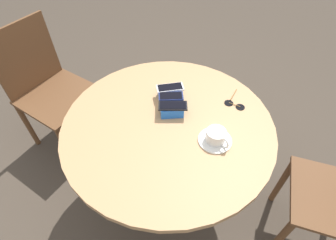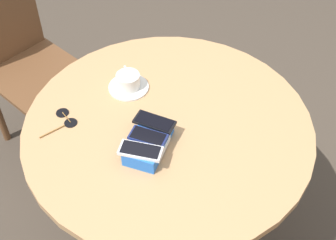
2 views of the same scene
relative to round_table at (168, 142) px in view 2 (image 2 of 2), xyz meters
The scene contains 10 objects.
ground_plane 0.61m from the round_table, ahead, with size 8.00×8.00×0.00m, color #42382D.
round_table is the anchor object (origin of this frame).
phone_box 0.18m from the round_table, 166.23° to the left, with size 0.20×0.12×0.05m.
phone_white 0.25m from the round_table, 169.30° to the left, with size 0.07×0.14×0.01m.
phone_navy 0.20m from the round_table, 165.91° to the left, with size 0.07×0.13×0.01m.
phone_black 0.17m from the round_table, 150.81° to the left, with size 0.08×0.15×0.01m.
saucer 0.26m from the round_table, 55.09° to the left, with size 0.15×0.15×0.01m, color silver.
coffee_cup 0.28m from the round_table, 54.81° to the left, with size 0.11×0.09×0.06m.
sunglasses 0.38m from the round_table, 103.14° to the left, with size 0.16×0.10×0.01m.
chair_far_side 0.93m from the round_table, 64.27° to the left, with size 0.52×0.52×0.93m.
Camera 2 is at (-1.08, -0.32, 1.91)m, focal length 50.00 mm.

